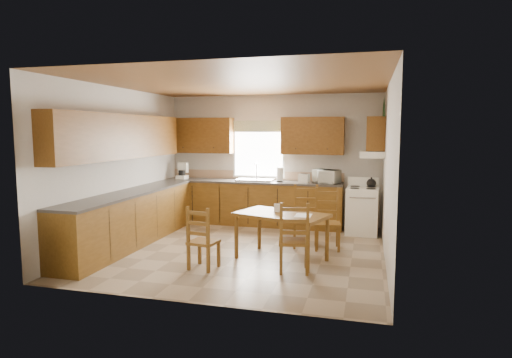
% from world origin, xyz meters
% --- Properties ---
extents(floor, '(4.50, 4.50, 0.00)m').
position_xyz_m(floor, '(0.00, 0.00, 0.00)').
color(floor, gray).
rests_on(floor, ground).
extents(ceiling, '(4.50, 4.50, 0.00)m').
position_xyz_m(ceiling, '(0.00, 0.00, 2.70)').
color(ceiling, brown).
rests_on(ceiling, floor).
extents(wall_left, '(4.50, 4.50, 0.00)m').
position_xyz_m(wall_left, '(-2.25, 0.00, 1.35)').
color(wall_left, beige).
rests_on(wall_left, floor).
extents(wall_right, '(4.50, 4.50, 0.00)m').
position_xyz_m(wall_right, '(2.25, 0.00, 1.35)').
color(wall_right, beige).
rests_on(wall_right, floor).
extents(wall_back, '(4.50, 4.50, 0.00)m').
position_xyz_m(wall_back, '(0.00, 2.25, 1.35)').
color(wall_back, beige).
rests_on(wall_back, floor).
extents(wall_front, '(4.50, 4.50, 0.00)m').
position_xyz_m(wall_front, '(0.00, -2.25, 1.35)').
color(wall_front, beige).
rests_on(wall_front, floor).
extents(lower_cab_back, '(3.75, 0.60, 0.88)m').
position_xyz_m(lower_cab_back, '(-0.38, 1.95, 0.44)').
color(lower_cab_back, brown).
rests_on(lower_cab_back, floor).
extents(lower_cab_left, '(0.60, 3.60, 0.88)m').
position_xyz_m(lower_cab_left, '(-1.95, -0.15, 0.44)').
color(lower_cab_left, brown).
rests_on(lower_cab_left, floor).
extents(counter_back, '(3.75, 0.63, 0.04)m').
position_xyz_m(counter_back, '(-0.38, 1.95, 0.90)').
color(counter_back, '#413C39').
rests_on(counter_back, lower_cab_back).
extents(counter_left, '(0.63, 3.60, 0.04)m').
position_xyz_m(counter_left, '(-1.95, -0.15, 0.90)').
color(counter_left, '#413C39').
rests_on(counter_left, lower_cab_left).
extents(backsplash, '(3.75, 0.01, 0.18)m').
position_xyz_m(backsplash, '(-0.38, 2.24, 1.01)').
color(backsplash, '#A18060').
rests_on(backsplash, counter_back).
extents(upper_cab_back_left, '(1.41, 0.33, 0.75)m').
position_xyz_m(upper_cab_back_left, '(-1.55, 2.08, 1.85)').
color(upper_cab_back_left, brown).
rests_on(upper_cab_back_left, wall_back).
extents(upper_cab_back_right, '(1.25, 0.33, 0.75)m').
position_xyz_m(upper_cab_back_right, '(0.86, 2.08, 1.85)').
color(upper_cab_back_right, brown).
rests_on(upper_cab_back_right, wall_back).
extents(upper_cab_left, '(0.33, 3.60, 0.75)m').
position_xyz_m(upper_cab_left, '(-2.08, -0.15, 1.85)').
color(upper_cab_left, brown).
rests_on(upper_cab_left, wall_left).
extents(upper_cab_stove, '(0.33, 0.62, 0.62)m').
position_xyz_m(upper_cab_stove, '(2.08, 1.65, 1.90)').
color(upper_cab_stove, brown).
rests_on(upper_cab_stove, wall_right).
extents(range_hood, '(0.44, 0.62, 0.12)m').
position_xyz_m(range_hood, '(2.03, 1.65, 1.52)').
color(range_hood, white).
rests_on(range_hood, wall_right).
extents(window_frame, '(1.13, 0.02, 1.18)m').
position_xyz_m(window_frame, '(-0.30, 2.22, 1.55)').
color(window_frame, white).
rests_on(window_frame, wall_back).
extents(window_pane, '(1.05, 0.01, 1.10)m').
position_xyz_m(window_pane, '(-0.30, 2.21, 1.55)').
color(window_pane, white).
rests_on(window_pane, wall_back).
extents(window_valance, '(1.19, 0.01, 0.24)m').
position_xyz_m(window_valance, '(-0.30, 2.19, 2.05)').
color(window_valance, '#5A7441').
rests_on(window_valance, wall_back).
extents(sink_basin, '(0.75, 0.45, 0.04)m').
position_xyz_m(sink_basin, '(-0.30, 1.95, 0.94)').
color(sink_basin, silver).
rests_on(sink_basin, counter_back).
extents(pine_decal_a, '(0.22, 0.22, 0.36)m').
position_xyz_m(pine_decal_a, '(2.21, 1.33, 2.38)').
color(pine_decal_a, black).
rests_on(pine_decal_a, wall_right).
extents(pine_decal_b, '(0.22, 0.22, 0.36)m').
position_xyz_m(pine_decal_b, '(2.21, 1.65, 2.42)').
color(pine_decal_b, black).
rests_on(pine_decal_b, wall_right).
extents(pine_decal_c, '(0.22, 0.22, 0.36)m').
position_xyz_m(pine_decal_c, '(2.21, 1.97, 2.38)').
color(pine_decal_c, black).
rests_on(pine_decal_c, wall_right).
extents(stove, '(0.61, 0.63, 0.87)m').
position_xyz_m(stove, '(1.88, 1.67, 0.43)').
color(stove, white).
rests_on(stove, floor).
extents(coffeemaker, '(0.19, 0.22, 0.32)m').
position_xyz_m(coffeemaker, '(-1.93, 1.92, 1.08)').
color(coffeemaker, white).
rests_on(coffeemaker, counter_back).
extents(paper_towel, '(0.14, 0.14, 0.29)m').
position_xyz_m(paper_towel, '(0.22, 1.94, 1.07)').
color(paper_towel, white).
rests_on(paper_towel, counter_back).
extents(toaster, '(0.23, 0.18, 0.17)m').
position_xyz_m(toaster, '(0.72, 1.92, 1.00)').
color(toaster, white).
rests_on(toaster, counter_back).
extents(microwave, '(0.54, 0.47, 0.27)m').
position_xyz_m(microwave, '(1.17, 1.91, 1.05)').
color(microwave, white).
rests_on(microwave, counter_back).
extents(dining_table, '(1.51, 1.15, 0.72)m').
position_xyz_m(dining_table, '(0.72, -0.35, 0.36)').
color(dining_table, brown).
rests_on(dining_table, floor).
extents(chair_near_left, '(0.43, 0.41, 0.90)m').
position_xyz_m(chair_near_left, '(-0.26, -1.04, 0.45)').
color(chair_near_left, brown).
rests_on(chair_near_left, floor).
extents(chair_near_right, '(0.48, 0.46, 0.98)m').
position_xyz_m(chair_near_right, '(1.00, -0.85, 0.49)').
color(chair_near_right, brown).
rests_on(chair_near_right, floor).
extents(chair_far_left, '(0.49, 0.48, 1.03)m').
position_xyz_m(chair_far_left, '(0.97, 0.49, 0.52)').
color(chair_far_left, brown).
rests_on(chair_far_left, floor).
extents(chair_far_right, '(0.47, 0.46, 1.00)m').
position_xyz_m(chair_far_right, '(1.34, 0.42, 0.50)').
color(chair_far_right, brown).
rests_on(chair_far_right, floor).
extents(table_paper, '(0.24, 0.31, 0.00)m').
position_xyz_m(table_paper, '(1.06, -0.44, 0.72)').
color(table_paper, white).
rests_on(table_paper, dining_table).
extents(table_card, '(0.10, 0.02, 0.13)m').
position_xyz_m(table_card, '(0.63, -0.27, 0.78)').
color(table_card, white).
rests_on(table_card, dining_table).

